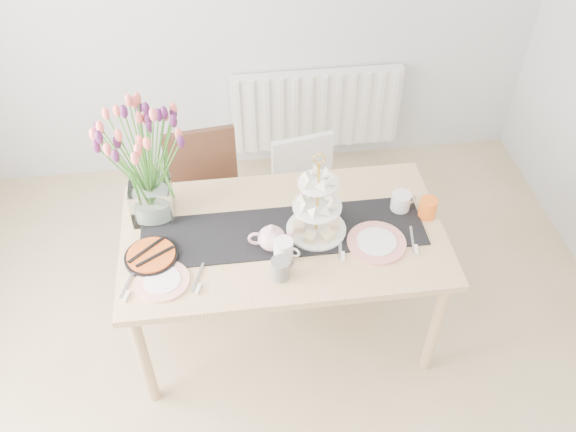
{
  "coord_description": "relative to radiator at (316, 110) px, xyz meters",
  "views": [
    {
      "loc": [
        -0.16,
        -1.38,
        2.9
      ],
      "look_at": [
        0.11,
        0.67,
        0.91
      ],
      "focal_mm": 38.0,
      "sensor_mm": 36.0,
      "label": 1
    }
  ],
  "objects": [
    {
      "name": "room_shell",
      "position": [
        -0.5,
        -2.19,
        0.85
      ],
      "size": [
        4.5,
        4.5,
        4.5
      ],
      "color": "tan",
      "rests_on": "ground"
    },
    {
      "name": "radiator",
      "position": [
        0.0,
        0.0,
        0.0
      ],
      "size": [
        1.2,
        0.08,
        0.6
      ],
      "primitive_type": "cube",
      "color": "white",
      "rests_on": "room_shell"
    },
    {
      "name": "dining_table",
      "position": [
        -0.41,
        -1.47,
        0.22
      ],
      "size": [
        1.6,
        0.9,
        0.75
      ],
      "color": "tan",
      "rests_on": "ground"
    },
    {
      "name": "chair_brown",
      "position": [
        -0.8,
        -0.82,
        0.04
      ],
      "size": [
        0.47,
        0.47,
        0.85
      ],
      "rotation": [
        0.0,
        0.0,
        0.12
      ],
      "color": "#372014",
      "rests_on": "ground"
    },
    {
      "name": "chair_white",
      "position": [
        -0.19,
        -0.83,
        -0.01
      ],
      "size": [
        0.45,
        0.45,
        0.76
      ],
      "rotation": [
        0.0,
        0.0,
        0.18
      ],
      "color": "silver",
      "rests_on": "ground"
    },
    {
      "name": "table_runner",
      "position": [
        -0.41,
        -1.47,
        0.3
      ],
      "size": [
        1.4,
        0.35,
        0.01
      ],
      "primitive_type": "cube",
      "color": "black",
      "rests_on": "dining_table"
    },
    {
      "name": "tulip_vase",
      "position": [
        -1.05,
        -1.26,
        0.71
      ],
      "size": [
        0.73,
        0.73,
        0.63
      ],
      "rotation": [
        0.0,
        0.0,
        0.03
      ],
      "color": "silver",
      "rests_on": "dining_table"
    },
    {
      "name": "cake_stand",
      "position": [
        -0.25,
        -1.49,
        0.42
      ],
      "size": [
        0.3,
        0.3,
        0.43
      ],
      "rotation": [
        0.0,
        0.0,
        0.42
      ],
      "color": "gold",
      "rests_on": "dining_table"
    },
    {
      "name": "teapot",
      "position": [
        -0.48,
        -1.57,
        0.37
      ],
      "size": [
        0.23,
        0.19,
        0.14
      ],
      "primitive_type": null,
      "rotation": [
        0.0,
        0.0,
        -0.09
      ],
      "color": "silver",
      "rests_on": "dining_table"
    },
    {
      "name": "cream_jug",
      "position": [
        0.2,
        -1.38,
        0.35
      ],
      "size": [
        0.11,
        0.11,
        0.1
      ],
      "primitive_type": "cylinder",
      "rotation": [
        0.0,
        0.0,
        0.13
      ],
      "color": "silver",
      "rests_on": "dining_table"
    },
    {
      "name": "tart_tin",
      "position": [
        -1.05,
        -1.57,
        0.31
      ],
      "size": [
        0.26,
        0.26,
        0.03
      ],
      "rotation": [
        0.0,
        0.0,
        0.29
      ],
      "color": "black",
      "rests_on": "dining_table"
    },
    {
      "name": "mug_grey",
      "position": [
        -0.46,
        -1.75,
        0.35
      ],
      "size": [
        0.12,
        0.12,
        0.1
      ],
      "primitive_type": "cylinder",
      "rotation": [
        0.0,
        0.0,
        0.5
      ],
      "color": "slate",
      "rests_on": "dining_table"
    },
    {
      "name": "mug_white",
      "position": [
        -0.43,
        -1.64,
        0.36
      ],
      "size": [
        0.12,
        0.12,
        0.11
      ],
      "primitive_type": "cylinder",
      "rotation": [
        0.0,
        0.0,
        -0.46
      ],
      "color": "white",
      "rests_on": "dining_table"
    },
    {
      "name": "mug_orange",
      "position": [
        0.33,
        -1.45,
        0.35
      ],
      "size": [
        0.12,
        0.12,
        0.11
      ],
      "primitive_type": "cylinder",
      "rotation": [
        0.0,
        0.0,
        0.97
      ],
      "color": "orange",
      "rests_on": "dining_table"
    },
    {
      "name": "plate_left",
      "position": [
        -1.0,
        -1.72,
        0.31
      ],
      "size": [
        0.31,
        0.31,
        0.01
      ],
      "primitive_type": "cylinder",
      "rotation": [
        0.0,
        0.0,
        -0.32
      ],
      "color": "white",
      "rests_on": "dining_table"
    },
    {
      "name": "plate_right",
      "position": [
        0.03,
        -1.61,
        0.31
      ],
      "size": [
        0.33,
        0.33,
        0.01
      ],
      "primitive_type": "cylinder",
      "rotation": [
        0.0,
        0.0,
        -0.18
      ],
      "color": "silver",
      "rests_on": "dining_table"
    }
  ]
}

